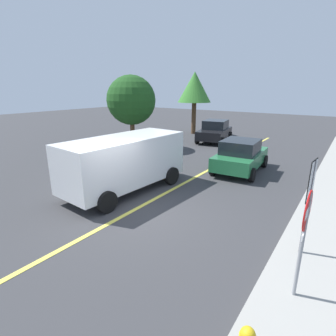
{
  "coord_description": "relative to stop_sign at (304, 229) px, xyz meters",
  "views": [
    {
      "loc": [
        -5.91,
        -5.73,
        4.05
      ],
      "look_at": [
        1.37,
        -0.6,
        1.34
      ],
      "focal_mm": 28.25,
      "sensor_mm": 36.0,
      "label": 1
    }
  ],
  "objects": [
    {
      "name": "sidewalk_curb",
      "position": [
        1.0,
        -0.55,
        -1.52
      ],
      "size": [
        40.0,
        2.5,
        0.15
      ],
      "primitive_type": "cube",
      "color": "#9E9B93"
    },
    {
      "name": "tree_right_verge",
      "position": [
        8.56,
        12.06,
        1.64
      ],
      "size": [
        3.27,
        3.27,
        4.89
      ],
      "color": "#513823",
      "rests_on": "ground_plane"
    },
    {
      "name": "lane_marking_centre",
      "position": [
        4.0,
        5.31,
        -1.59
      ],
      "size": [
        28.0,
        0.16,
        0.01
      ],
      "primitive_type": "cube",
      "color": "#E0D14C"
    },
    {
      "name": "ground_plane",
      "position": [
        1.0,
        5.31,
        -1.6
      ],
      "size": [
        80.0,
        80.0,
        0.0
      ],
      "primitive_type": "plane",
      "color": "#38383A"
    },
    {
      "name": "speed_limit_sign",
      "position": [
        1.6,
        0.16,
        0.17
      ],
      "size": [
        0.54,
        0.07,
        2.52
      ],
      "color": "#4C4C51",
      "rests_on": "ground_plane"
    },
    {
      "name": "car_green_near_curb",
      "position": [
        7.61,
        3.96,
        -0.79
      ],
      "size": [
        4.03,
        2.29,
        1.62
      ],
      "color": "#236B3D",
      "rests_on": "ground_plane"
    },
    {
      "name": "white_van",
      "position": [
        2.42,
        6.84,
        -0.33
      ],
      "size": [
        5.32,
        2.54,
        2.2
      ],
      "color": "white",
      "rests_on": "ground_plane"
    },
    {
      "name": "tree_centre_verge",
      "position": [
        16.24,
        11.6,
        2.46
      ],
      "size": [
        2.92,
        2.92,
        5.41
      ],
      "color": "#513823",
      "rests_on": "ground_plane"
    },
    {
      "name": "car_black_behind_van",
      "position": [
        13.96,
        8.39,
        -0.77
      ],
      "size": [
        4.33,
        2.72,
        1.64
      ],
      "color": "black",
      "rests_on": "ground_plane"
    },
    {
      "name": "stop_sign",
      "position": [
        0.0,
        0.0,
        0.0
      ],
      "size": [
        0.76,
        0.07,
        2.34
      ],
      "color": "gray",
      "rests_on": "ground_plane"
    }
  ]
}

